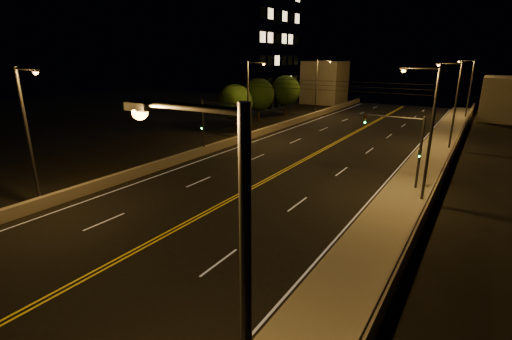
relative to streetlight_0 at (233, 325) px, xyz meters
The scene contains 23 objects.
road 22.05m from the streetlight_0, 122.61° to the left, with size 18.00×120.00×0.02m, color black.
sidewalk 18.77m from the streetlight_0, 92.31° to the left, with size 3.60×120.00×0.30m, color gray.
curb 18.96m from the streetlight_0, 98.20° to the left, with size 0.14×120.00×0.15m, color gray.
parapet_wall 18.61m from the streetlight_0, 87.06° to the left, with size 0.30×120.00×1.00m, color gray.
jersey_barrier 28.38m from the streetlight_0, 139.86° to the left, with size 0.45×120.00×0.84m, color gray.
distant_building_right 67.68m from the streetlight_0, 85.78° to the left, with size 6.00×10.00×6.77m, color gray.
distant_building_left 77.84m from the streetlight_0, 110.71° to the left, with size 8.00×8.00×8.84m, color gray.
parapet_rail 18.49m from the streetlight_0, 87.06° to the left, with size 0.06×0.06×120.00m, color black.
lane_markings 21.99m from the streetlight_0, 122.72° to the left, with size 17.32×116.00×0.00m.
streetlight_0 is the anchor object (origin of this frame).
streetlight_1 22.39m from the streetlight_0, 90.00° to the left, with size 2.55×0.28×9.33m.
streetlight_2 40.36m from the streetlight_0, 90.00° to the left, with size 2.55×0.28×9.33m.
streetlight_3 65.80m from the streetlight_0, 90.00° to the left, with size 2.55×0.28×9.33m.
streetlight_4 22.80m from the streetlight_0, 160.23° to the left, with size 2.55×0.28×9.33m.
streetlight_5 39.98m from the streetlight_0, 122.45° to the left, with size 2.55×0.28×9.33m.
streetlight_6 58.64m from the streetlight_0, 111.46° to the left, with size 2.55×0.28×9.33m.
traffic_signal_right 24.74m from the streetlight_0, 93.64° to the left, with size 5.11×0.31×5.74m.
traffic_signal_left 31.95m from the streetlight_0, 129.47° to the left, with size 5.11×0.31×5.74m.
overhead_wires 29.90m from the streetlight_0, 112.73° to the left, with size 22.00×0.03×0.83m.
building_tower 68.37m from the streetlight_0, 126.67° to the left, with size 24.00×15.00×30.25m.
tree_0 44.05m from the streetlight_0, 125.07° to the left, with size 4.71×4.71×6.39m.
tree_1 52.63m from the streetlight_0, 121.15° to the left, with size 4.93×4.93×6.69m.
tree_2 59.27m from the streetlight_0, 116.70° to the left, with size 4.99×4.99×6.76m.
Camera 1 is at (14.76, -2.44, 9.96)m, focal length 26.00 mm.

